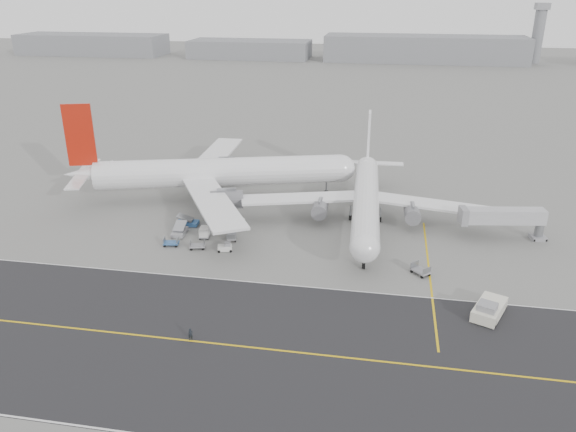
% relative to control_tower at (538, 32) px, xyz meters
% --- Properties ---
extents(ground, '(700.00, 700.00, 0.00)m').
position_rel_control_tower_xyz_m(ground, '(-100.00, -265.00, -16.25)').
color(ground, gray).
rests_on(ground, ground).
extents(taxiway, '(220.00, 59.00, 0.03)m').
position_rel_control_tower_xyz_m(taxiway, '(-94.98, -282.98, -16.24)').
color(taxiway, '#252527').
rests_on(taxiway, ground).
extents(horizon_buildings, '(520.00, 28.00, 28.00)m').
position_rel_control_tower_xyz_m(horizon_buildings, '(-70.00, -5.00, -16.25)').
color(horizon_buildings, gray).
rests_on(horizon_buildings, ground).
extents(control_tower, '(7.00, 7.00, 31.25)m').
position_rel_control_tower_xyz_m(control_tower, '(0.00, 0.00, 0.00)').
color(control_tower, gray).
rests_on(control_tower, ground).
extents(airliner_a, '(56.93, 55.72, 20.12)m').
position_rel_control_tower_xyz_m(airliner_a, '(-111.82, -234.80, -10.46)').
color(airliner_a, white).
rests_on(airliner_a, ground).
extents(airliner_b, '(46.62, 47.19, 16.27)m').
position_rel_control_tower_xyz_m(airliner_b, '(-80.77, -241.16, -11.56)').
color(airliner_b, white).
rests_on(airliner_b, ground).
extents(pushback_tug, '(5.56, 8.66, 2.50)m').
position_rel_control_tower_xyz_m(pushback_tug, '(-62.93, -270.54, -15.23)').
color(pushback_tug, silver).
rests_on(pushback_tug, ground).
extents(jet_bridge, '(15.38, 5.19, 5.74)m').
position_rel_control_tower_xyz_m(jet_bridge, '(-57.18, -244.81, -12.25)').
color(jet_bridge, gray).
rests_on(jet_bridge, ground).
extents(gse_cluster, '(19.51, 19.03, 1.95)m').
position_rel_control_tower_xyz_m(gse_cluster, '(-107.93, -253.04, -16.25)').
color(gse_cluster, gray).
rests_on(gse_cluster, ground).
extents(stray_dolly, '(3.21, 3.24, 1.74)m').
position_rel_control_tower_xyz_m(stray_dolly, '(-71.42, -260.31, -16.25)').
color(stray_dolly, silver).
rests_on(stray_dolly, ground).
extents(ground_crew_a, '(0.72, 0.60, 1.68)m').
position_rel_control_tower_xyz_m(ground_crew_a, '(-100.23, -282.83, -15.41)').
color(ground_crew_a, black).
rests_on(ground_crew_a, ground).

